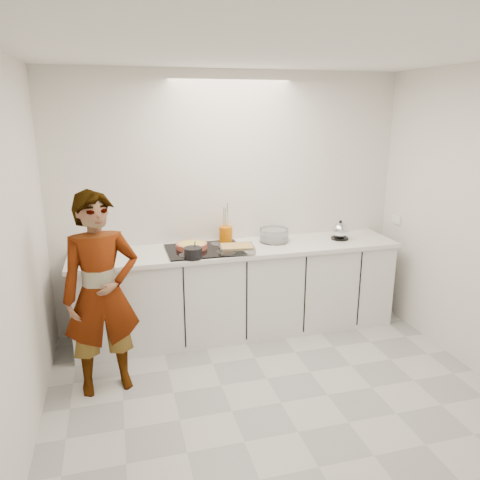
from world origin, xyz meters
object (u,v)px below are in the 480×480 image
object	(u,v)px
saucepan	(193,252)
baking_dish	(237,248)
cook	(101,294)
utensil_crock	(226,235)
mixing_bowl	(274,236)
kettle	(340,231)
hob	(204,250)
tart_dish	(192,246)

from	to	relation	value
saucepan	baking_dish	size ratio (longest dim) A/B	0.59
cook	baking_dish	bearing A→B (deg)	12.89
cook	utensil_crock	bearing A→B (deg)	26.67
mixing_bowl	utensil_crock	bearing A→B (deg)	168.67
mixing_bowl	cook	distance (m)	1.88
saucepan	kettle	xyz separation A→B (m)	(1.59, 0.25, 0.03)
utensil_crock	hob	bearing A→B (deg)	-141.29
tart_dish	kettle	xyz separation A→B (m)	(1.56, -0.04, 0.04)
kettle	tart_dish	bearing A→B (deg)	178.61
cook	mixing_bowl	bearing A→B (deg)	15.52
hob	utensil_crock	size ratio (longest dim) A/B	4.29
utensil_crock	tart_dish	bearing A→B (deg)	-157.98
saucepan	kettle	bearing A→B (deg)	8.92
saucepan	baking_dish	world-z (taller)	saucepan
baking_dish	kettle	xyz separation A→B (m)	(1.17, 0.19, 0.04)
tart_dish	kettle	distance (m)	1.56
hob	kettle	bearing A→B (deg)	0.85
hob	baking_dish	world-z (taller)	baking_dish
hob	utensil_crock	bearing A→B (deg)	38.71
kettle	utensil_crock	size ratio (longest dim) A/B	1.22
hob	mixing_bowl	bearing A→B (deg)	8.71
baking_dish	mixing_bowl	distance (m)	0.55
hob	kettle	xyz separation A→B (m)	(1.44, 0.02, 0.08)
utensil_crock	saucepan	bearing A→B (deg)	-133.07
hob	mixing_bowl	xyz separation A→B (m)	(0.75, 0.11, 0.06)
saucepan	baking_dish	bearing A→B (deg)	7.93
baking_dish	utensil_crock	bearing A→B (deg)	92.12
kettle	baking_dish	bearing A→B (deg)	-170.73
hob	baking_dish	size ratio (longest dim) A/B	2.04
saucepan	utensil_crock	xyz separation A→B (m)	(0.41, 0.44, 0.02)
baking_dish	mixing_bowl	world-z (taller)	mixing_bowl
tart_dish	saucepan	world-z (taller)	saucepan
tart_dish	baking_dish	distance (m)	0.45
saucepan	mixing_bowl	xyz separation A→B (m)	(0.90, 0.34, 0.00)
mixing_bowl	kettle	xyz separation A→B (m)	(0.70, -0.09, 0.02)
baking_dish	kettle	bearing A→B (deg)	9.27
hob	saucepan	size ratio (longest dim) A/B	3.47
kettle	cook	bearing A→B (deg)	-163.95
mixing_bowl	hob	bearing A→B (deg)	-171.29
hob	tart_dish	world-z (taller)	tart_dish
baking_dish	cook	xyz separation A→B (m)	(-1.23, -0.50, -0.13)
mixing_bowl	utensil_crock	world-z (taller)	utensil_crock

